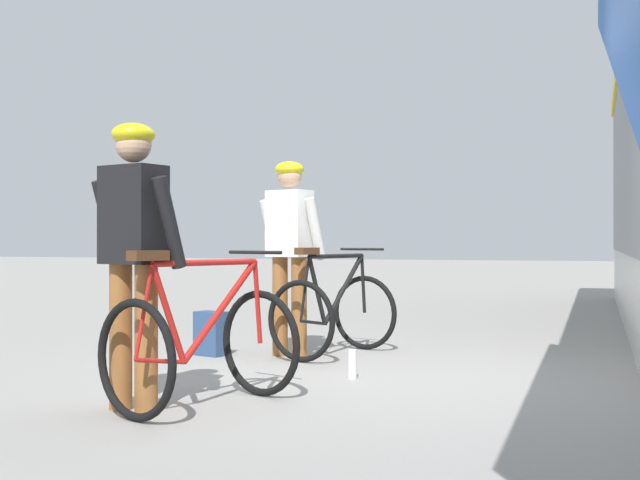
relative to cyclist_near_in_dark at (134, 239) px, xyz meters
name	(u,v)px	position (x,y,z in m)	size (l,w,h in m)	color
ground_plane	(399,379)	(1.27, 1.64, -1.05)	(80.00, 80.00, 0.00)	gray
cyclist_near_in_dark	(134,239)	(0.00, 0.00, 0.00)	(0.66, 0.41, 1.76)	#935B2D
cyclist_far_in_white	(290,240)	(0.05, 2.52, 0.00)	(0.66, 0.43, 1.76)	#935B2D
bicycle_near_red	(202,343)	(0.35, 0.22, -0.65)	(1.05, 1.26, 0.99)	black
bicycle_far_black	(334,311)	(0.42, 2.69, -0.65)	(0.99, 1.23, 0.99)	black
backpack_on_platform	(211,333)	(-0.65, 2.34, -0.85)	(0.28, 0.18, 0.40)	navy
water_bottle_near_the_bikes	(352,364)	(0.93, 1.55, -0.94)	(0.07, 0.07, 0.22)	silver
water_bottle_by_the_backpack	(206,340)	(-0.82, 2.57, -0.94)	(0.07, 0.07, 0.22)	silver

